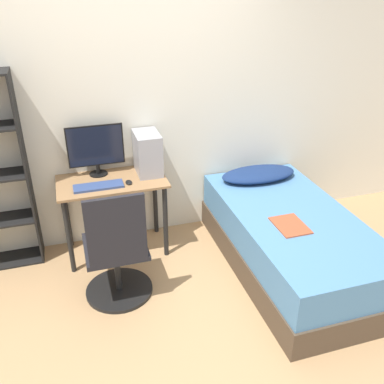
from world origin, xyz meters
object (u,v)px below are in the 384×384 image
at_px(pc_tower, 148,153).
at_px(office_chair, 117,258).
at_px(bed, 290,241).
at_px(keyboard, 98,186).
at_px(monitor, 96,148).

bearing_deg(pc_tower, office_chair, -119.75).
distance_m(bed, keyboard, 1.74).
distance_m(office_chair, bed, 1.52).
bearing_deg(pc_tower, monitor, 168.82).
bearing_deg(monitor, keyboard, -96.32).
height_order(keyboard, pc_tower, pc_tower).
bearing_deg(monitor, bed, -29.83).
relative_size(keyboard, pc_tower, 1.12).
bearing_deg(office_chair, monitor, 91.19).
relative_size(bed, monitor, 3.93).
xyz_separation_m(office_chair, keyboard, (-0.05, 0.57, 0.37)).
bearing_deg(bed, pc_tower, 143.97).
bearing_deg(keyboard, pc_tower, 20.80).
height_order(bed, pc_tower, pc_tower).
relative_size(office_chair, bed, 0.52).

